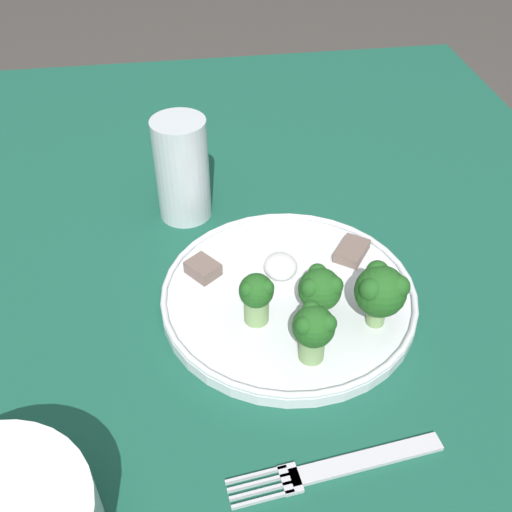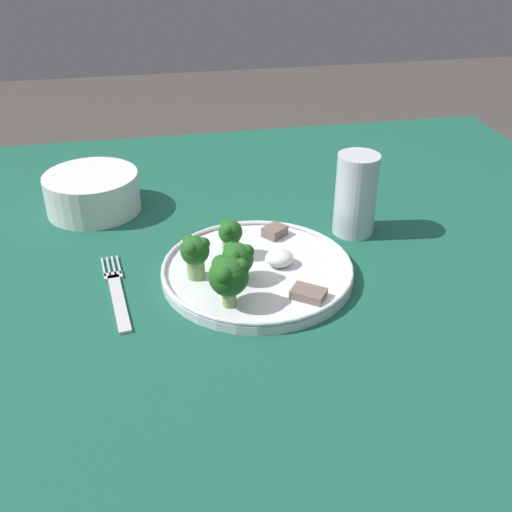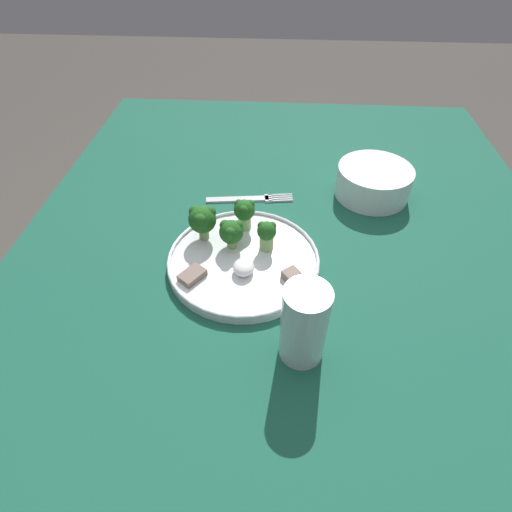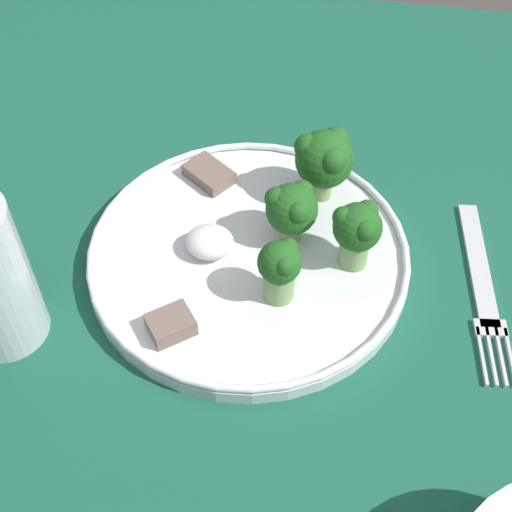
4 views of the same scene
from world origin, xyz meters
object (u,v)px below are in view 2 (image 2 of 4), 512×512
object	(u,v)px
cream_bowl	(93,193)
drinking_glass	(355,199)
dinner_plate	(257,270)
fork	(117,292)

from	to	relation	value
cream_bowl	drinking_glass	xyz separation A→B (m)	(0.38, -0.15, 0.02)
dinner_plate	fork	bearing A→B (deg)	-178.26
fork	cream_bowl	distance (m)	0.25
cream_bowl	fork	bearing A→B (deg)	-82.01
cream_bowl	drinking_glass	size ratio (longest dim) A/B	1.20
dinner_plate	fork	world-z (taller)	dinner_plate
fork	drinking_glass	world-z (taller)	drinking_glass
dinner_plate	cream_bowl	xyz separation A→B (m)	(-0.22, 0.24, 0.02)
dinner_plate	fork	size ratio (longest dim) A/B	1.44
cream_bowl	drinking_glass	bearing A→B (deg)	-21.28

